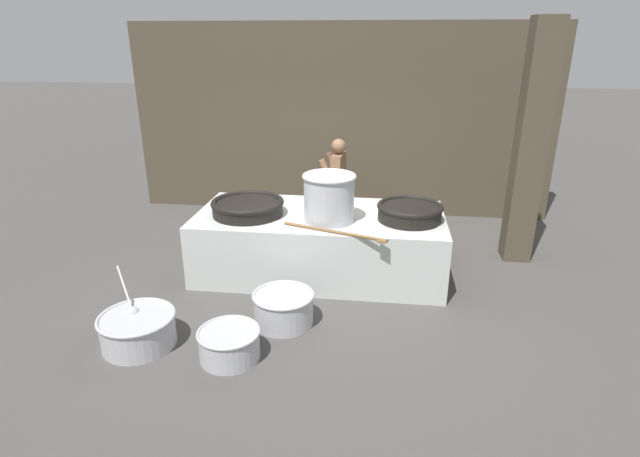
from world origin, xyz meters
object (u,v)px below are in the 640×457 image
object	(u,v)px
stock_pot	(329,197)
cook	(337,186)
giant_wok_far	(410,211)
prep_bowl_extra	(284,307)
prep_bowl_meat	(229,343)
giant_wok_near	(248,206)
prep_bowl_vegetables	(138,328)

from	to	relation	value
stock_pot	cook	world-z (taller)	cook
giant_wok_far	prep_bowl_extra	size ratio (longest dim) A/B	1.20
giant_wok_far	prep_bowl_meat	bearing A→B (deg)	-132.11
giant_wok_near	stock_pot	distance (m)	1.17
giant_wok_far	giant_wok_near	bearing A→B (deg)	-178.54
prep_bowl_extra	giant_wok_far	bearing A→B (deg)	42.50
giant_wok_far	cook	distance (m)	1.83
giant_wok_far	prep_bowl_extra	world-z (taller)	giant_wok_far
giant_wok_near	giant_wok_far	distance (m)	2.21
prep_bowl_extra	prep_bowl_meat	bearing A→B (deg)	-119.67
giant_wok_far	prep_bowl_vegetables	world-z (taller)	giant_wok_far
giant_wok_far	prep_bowl_meat	size ratio (longest dim) A/B	1.32
giant_wok_far	prep_bowl_vegetables	size ratio (longest dim) A/B	0.94
cook	prep_bowl_extra	bearing A→B (deg)	88.80
prep_bowl_vegetables	giant_wok_far	bearing A→B (deg)	33.94
giant_wok_far	cook	bearing A→B (deg)	127.28
giant_wok_near	stock_pot	world-z (taller)	stock_pot
giant_wok_near	prep_bowl_vegetables	distance (m)	2.23
stock_pot	prep_bowl_extra	xyz separation A→B (m)	(-0.40, -1.18, -1.00)
cook	prep_bowl_meat	xyz separation A→B (m)	(-0.79, -3.56, -0.73)
prep_bowl_extra	prep_bowl_vegetables	bearing A→B (deg)	-156.54
giant_wok_far	prep_bowl_extra	distance (m)	2.14
giant_wok_near	prep_bowl_meat	bearing A→B (deg)	-81.38
giant_wok_near	giant_wok_far	bearing A→B (deg)	1.46
giant_wok_far	cook	xyz separation A→B (m)	(-1.11, 1.46, -0.10)
stock_pot	giant_wok_far	bearing A→B (deg)	8.71
cook	giant_wok_near	bearing A→B (deg)	60.11
giant_wok_near	prep_bowl_meat	size ratio (longest dim) A/B	1.51
stock_pot	prep_bowl_vegetables	size ratio (longest dim) A/B	0.76
prep_bowl_vegetables	prep_bowl_extra	bearing A→B (deg)	23.46
prep_bowl_vegetables	prep_bowl_extra	distance (m)	1.63
giant_wok_near	giant_wok_far	world-z (taller)	giant_wok_far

